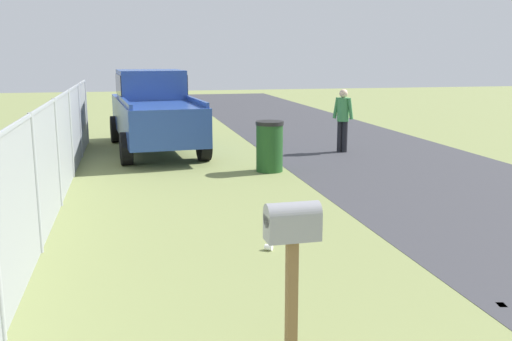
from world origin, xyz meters
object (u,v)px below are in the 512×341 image
Objects in this scene: mailbox at (292,235)px; pedestrian at (343,116)px; trash_bin at (270,146)px; pickup_truck at (153,108)px.

mailbox is 0.82× the size of pedestrian.
mailbox reaches higher than trash_bin.
mailbox is 11.06m from pickup_truck.
trash_bin is (7.54, -1.68, -0.51)m from mailbox.
pickup_truck is 5.14× the size of trash_bin.
trash_bin is at bearing -151.48° from pickup_truck.
pedestrian is (-1.49, -4.75, -0.16)m from pickup_truck.
mailbox is at bearing 178.40° from pickup_truck.
pedestrian reaches higher than trash_bin.
pickup_truck reaches higher than mailbox.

